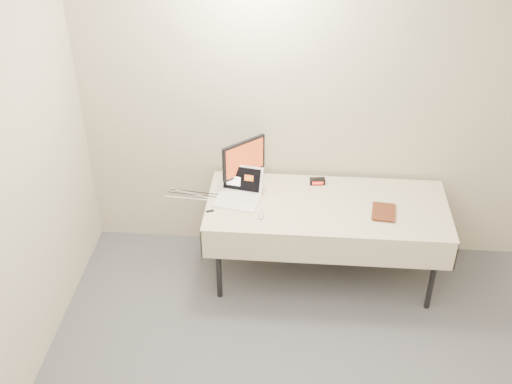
# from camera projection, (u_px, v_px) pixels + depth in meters

# --- Properties ---
(back_wall) EXTENTS (4.00, 0.10, 2.70)m
(back_wall) POSITION_uv_depth(u_px,v_px,m) (332.00, 106.00, 4.97)
(back_wall) COLOR beige
(back_wall) RESTS_ON ground
(table) EXTENTS (1.86, 0.81, 0.74)m
(table) POSITION_uv_depth(u_px,v_px,m) (327.00, 211.00, 4.97)
(table) COLOR black
(table) RESTS_ON ground
(laptop) EXTENTS (0.38, 0.37, 0.22)m
(laptop) POSITION_uv_depth(u_px,v_px,m) (239.00, 192.00, 4.98)
(laptop) COLOR white
(laptop) RESTS_ON table
(monitor) EXTENTS (0.31, 0.28, 0.41)m
(monitor) POSITION_uv_depth(u_px,v_px,m) (244.00, 160.00, 5.02)
(monitor) COLOR black
(monitor) RESTS_ON table
(book) EXTENTS (0.17, 0.04, 0.23)m
(book) POSITION_uv_depth(u_px,v_px,m) (373.00, 200.00, 4.78)
(book) COLOR #8E3919
(book) RESTS_ON table
(alarm_clock) EXTENTS (0.13, 0.06, 0.05)m
(alarm_clock) POSITION_uv_depth(u_px,v_px,m) (317.00, 181.00, 5.16)
(alarm_clock) COLOR black
(alarm_clock) RESTS_ON table
(clicker) EXTENTS (0.05, 0.09, 0.02)m
(clicker) POSITION_uv_depth(u_px,v_px,m) (261.00, 215.00, 4.80)
(clicker) COLOR #BCBCBF
(clicker) RESTS_ON table
(paper_form) EXTENTS (0.10, 0.24, 0.00)m
(paper_form) POSITION_uv_depth(u_px,v_px,m) (383.00, 210.00, 4.87)
(paper_form) COLOR #BDEABA
(paper_form) RESTS_ON table
(usb_dongle) EXTENTS (0.06, 0.04, 0.01)m
(usb_dongle) POSITION_uv_depth(u_px,v_px,m) (210.00, 211.00, 4.85)
(usb_dongle) COLOR black
(usb_dongle) RESTS_ON table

